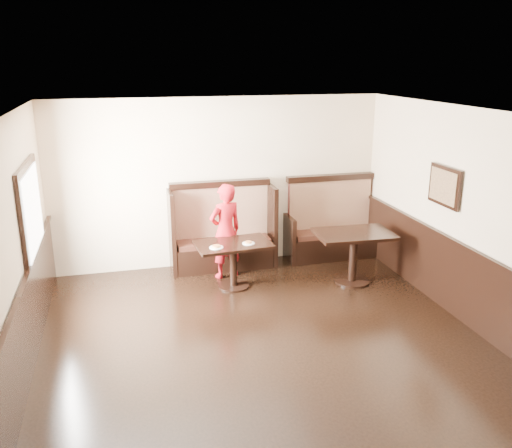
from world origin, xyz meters
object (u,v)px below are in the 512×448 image
object	(u,v)px
table_main	(233,253)
table_neighbor	(354,245)
child	(226,231)
booth_main	(222,236)
booth_neighbor	(331,230)

from	to	relation	value
table_main	table_neighbor	xyz separation A→B (m)	(1.85, -0.29, 0.07)
child	table_neighbor	bearing A→B (deg)	139.78
booth_main	child	bearing A→B (deg)	-94.49
booth_main	booth_neighbor	world-z (taller)	same
table_main	child	bearing A→B (deg)	88.50
booth_neighbor	table_neighbor	world-z (taller)	booth_neighbor
booth_main	booth_neighbor	bearing A→B (deg)	-0.05
table_neighbor	table_main	bearing A→B (deg)	173.84
table_main	child	distance (m)	0.49
booth_main	table_main	xyz separation A→B (m)	(-0.01, -0.90, 0.02)
booth_main	table_neighbor	size ratio (longest dim) A/B	1.44
booth_main	table_main	size ratio (longest dim) A/B	1.49
table_neighbor	child	world-z (taller)	child
booth_neighbor	child	distance (m)	2.06
child	booth_main	bearing A→B (deg)	-113.43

